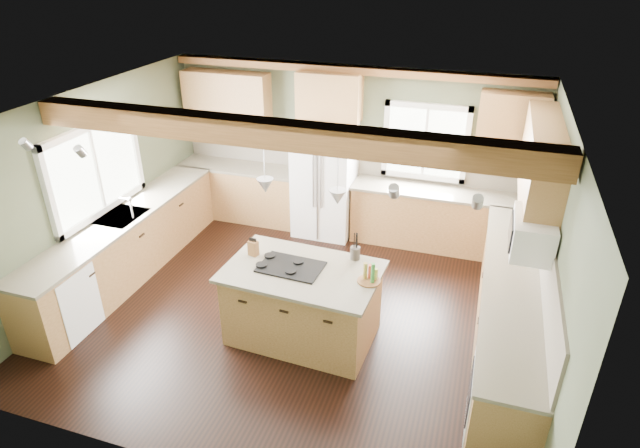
% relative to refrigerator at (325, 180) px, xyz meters
% --- Properties ---
extents(floor, '(5.60, 5.60, 0.00)m').
position_rel_refrigerator_xyz_m(floor, '(0.30, -2.12, -0.90)').
color(floor, black).
rests_on(floor, ground).
extents(ceiling, '(5.60, 5.60, 0.00)m').
position_rel_refrigerator_xyz_m(ceiling, '(0.30, -2.12, 1.70)').
color(ceiling, silver).
rests_on(ceiling, wall_back).
extents(wall_back, '(5.60, 0.00, 5.60)m').
position_rel_refrigerator_xyz_m(wall_back, '(0.30, 0.38, 0.40)').
color(wall_back, '#434A34').
rests_on(wall_back, ground).
extents(wall_left, '(0.00, 5.00, 5.00)m').
position_rel_refrigerator_xyz_m(wall_left, '(-2.50, -2.12, 0.40)').
color(wall_left, '#434A34').
rests_on(wall_left, ground).
extents(wall_right, '(0.00, 5.00, 5.00)m').
position_rel_refrigerator_xyz_m(wall_right, '(3.10, -2.12, 0.40)').
color(wall_right, '#434A34').
rests_on(wall_right, ground).
extents(ceiling_beam, '(5.55, 0.26, 0.26)m').
position_rel_refrigerator_xyz_m(ceiling_beam, '(0.30, -2.59, 1.57)').
color(ceiling_beam, '#553418').
rests_on(ceiling_beam, ceiling).
extents(soffit_trim, '(5.55, 0.20, 0.10)m').
position_rel_refrigerator_xyz_m(soffit_trim, '(0.30, 0.28, 1.64)').
color(soffit_trim, '#553418').
rests_on(soffit_trim, ceiling).
extents(backsplash_back, '(5.58, 0.03, 0.58)m').
position_rel_refrigerator_xyz_m(backsplash_back, '(0.30, 0.36, 0.31)').
color(backsplash_back, brown).
rests_on(backsplash_back, wall_back).
extents(backsplash_right, '(0.03, 3.70, 0.58)m').
position_rel_refrigerator_xyz_m(backsplash_right, '(3.08, -2.07, 0.31)').
color(backsplash_right, brown).
rests_on(backsplash_right, wall_right).
extents(base_cab_back_left, '(2.02, 0.60, 0.88)m').
position_rel_refrigerator_xyz_m(base_cab_back_left, '(-1.49, 0.08, -0.46)').
color(base_cab_back_left, brown).
rests_on(base_cab_back_left, floor).
extents(counter_back_left, '(2.06, 0.64, 0.04)m').
position_rel_refrigerator_xyz_m(counter_back_left, '(-1.49, 0.08, 0.00)').
color(counter_back_left, '#4E4839').
rests_on(counter_back_left, base_cab_back_left).
extents(base_cab_back_right, '(2.62, 0.60, 0.88)m').
position_rel_refrigerator_xyz_m(base_cab_back_right, '(1.79, 0.08, -0.46)').
color(base_cab_back_right, brown).
rests_on(base_cab_back_right, floor).
extents(counter_back_right, '(2.66, 0.64, 0.04)m').
position_rel_refrigerator_xyz_m(counter_back_right, '(1.79, 0.08, 0.00)').
color(counter_back_right, '#4E4839').
rests_on(counter_back_right, base_cab_back_right).
extents(base_cab_left, '(0.60, 3.70, 0.88)m').
position_rel_refrigerator_xyz_m(base_cab_left, '(-2.20, -2.07, -0.46)').
color(base_cab_left, brown).
rests_on(base_cab_left, floor).
extents(counter_left, '(0.64, 3.74, 0.04)m').
position_rel_refrigerator_xyz_m(counter_left, '(-2.20, -2.07, 0.00)').
color(counter_left, '#4E4839').
rests_on(counter_left, base_cab_left).
extents(base_cab_right, '(0.60, 3.70, 0.88)m').
position_rel_refrigerator_xyz_m(base_cab_right, '(2.80, -2.07, -0.46)').
color(base_cab_right, brown).
rests_on(base_cab_right, floor).
extents(counter_right, '(0.64, 3.74, 0.04)m').
position_rel_refrigerator_xyz_m(counter_right, '(2.80, -2.07, 0.00)').
color(counter_right, '#4E4839').
rests_on(counter_right, base_cab_right).
extents(upper_cab_back_left, '(1.40, 0.35, 0.90)m').
position_rel_refrigerator_xyz_m(upper_cab_back_left, '(-1.69, 0.21, 1.05)').
color(upper_cab_back_left, brown).
rests_on(upper_cab_back_left, wall_back).
extents(upper_cab_over_fridge, '(0.96, 0.35, 0.70)m').
position_rel_refrigerator_xyz_m(upper_cab_over_fridge, '(-0.00, 0.21, 1.25)').
color(upper_cab_over_fridge, brown).
rests_on(upper_cab_over_fridge, wall_back).
extents(upper_cab_right, '(0.35, 2.20, 0.90)m').
position_rel_refrigerator_xyz_m(upper_cab_right, '(2.92, -1.22, 1.05)').
color(upper_cab_right, brown).
rests_on(upper_cab_right, wall_right).
extents(upper_cab_back_corner, '(0.90, 0.35, 0.90)m').
position_rel_refrigerator_xyz_m(upper_cab_back_corner, '(2.60, 0.21, 1.05)').
color(upper_cab_back_corner, brown).
rests_on(upper_cab_back_corner, wall_back).
extents(window_left, '(0.04, 1.60, 1.05)m').
position_rel_refrigerator_xyz_m(window_left, '(-2.48, -2.07, 0.65)').
color(window_left, white).
rests_on(window_left, wall_left).
extents(window_back, '(1.10, 0.04, 1.00)m').
position_rel_refrigerator_xyz_m(window_back, '(1.45, 0.36, 0.65)').
color(window_back, white).
rests_on(window_back, wall_back).
extents(sink, '(0.50, 0.65, 0.03)m').
position_rel_refrigerator_xyz_m(sink, '(-2.20, -2.07, 0.01)').
color(sink, '#262628').
rests_on(sink, counter_left).
extents(faucet, '(0.02, 0.02, 0.28)m').
position_rel_refrigerator_xyz_m(faucet, '(-2.02, -2.07, 0.15)').
color(faucet, '#B2B2B7').
rests_on(faucet, sink).
extents(dishwasher, '(0.60, 0.60, 0.84)m').
position_rel_refrigerator_xyz_m(dishwasher, '(-2.19, -3.37, -0.47)').
color(dishwasher, white).
rests_on(dishwasher, floor).
extents(oven, '(0.60, 0.72, 0.84)m').
position_rel_refrigerator_xyz_m(oven, '(2.79, -3.37, -0.47)').
color(oven, white).
rests_on(oven, floor).
extents(microwave, '(0.40, 0.70, 0.38)m').
position_rel_refrigerator_xyz_m(microwave, '(2.88, -2.17, 0.65)').
color(microwave, white).
rests_on(microwave, wall_right).
extents(pendant_left, '(0.18, 0.18, 0.16)m').
position_rel_refrigerator_xyz_m(pendant_left, '(0.15, -2.57, 0.98)').
color(pendant_left, '#B2B2B7').
rests_on(pendant_left, ceiling).
extents(pendant_right, '(0.18, 0.18, 0.16)m').
position_rel_refrigerator_xyz_m(pendant_right, '(0.95, -2.61, 0.98)').
color(pendant_right, '#B2B2B7').
rests_on(pendant_right, ceiling).
extents(refrigerator, '(0.90, 0.74, 1.80)m').
position_rel_refrigerator_xyz_m(refrigerator, '(0.00, 0.00, 0.00)').
color(refrigerator, white).
rests_on(refrigerator, floor).
extents(island, '(1.67, 1.07, 0.88)m').
position_rel_refrigerator_xyz_m(island, '(0.55, -2.59, -0.46)').
color(island, brown).
rests_on(island, floor).
extents(island_top, '(1.78, 1.19, 0.04)m').
position_rel_refrigerator_xyz_m(island_top, '(0.55, -2.59, 0.00)').
color(island_top, '#4E4839').
rests_on(island_top, island).
extents(cooktop, '(0.72, 0.50, 0.02)m').
position_rel_refrigerator_xyz_m(cooktop, '(0.41, -2.58, 0.03)').
color(cooktop, black).
rests_on(cooktop, island_top).
extents(knife_block, '(0.13, 0.10, 0.18)m').
position_rel_refrigerator_xyz_m(knife_block, '(-0.10, -2.46, 0.11)').
color(knife_block, brown).
rests_on(knife_block, island_top).
extents(utensil_crock, '(0.13, 0.13, 0.15)m').
position_rel_refrigerator_xyz_m(utensil_crock, '(1.05, -2.18, 0.10)').
color(utensil_crock, '#3F3732').
rests_on(utensil_crock, island_top).
extents(bottle_tray, '(0.30, 0.30, 0.23)m').
position_rel_refrigerator_xyz_m(bottle_tray, '(1.31, -2.59, 0.14)').
color(bottle_tray, brown).
rests_on(bottle_tray, island_top).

